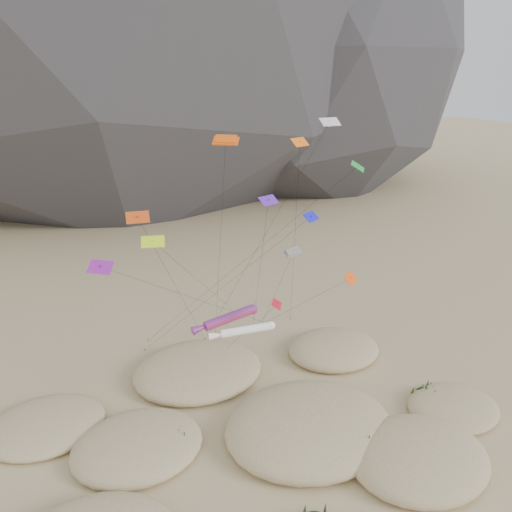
# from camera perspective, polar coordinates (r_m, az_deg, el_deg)

# --- Properties ---
(ground) EXTENTS (500.00, 500.00, 0.00)m
(ground) POSITION_cam_1_polar(r_m,az_deg,el_deg) (50.01, 3.51, -22.41)
(ground) COLOR #CCB789
(ground) RESTS_ON ground
(dunes) EXTENTS (50.88, 39.85, 3.84)m
(dunes) POSITION_cam_1_polar(r_m,az_deg,el_deg) (51.43, -0.25, -19.81)
(dunes) COLOR #CCB789
(dunes) RESTS_ON ground
(dune_grass) EXTENTS (42.90, 28.78, 1.47)m
(dune_grass) POSITION_cam_1_polar(r_m,az_deg,el_deg) (52.22, 1.03, -18.94)
(dune_grass) COLOR black
(dune_grass) RESTS_ON ground
(kite_stakes) EXTENTS (21.14, 4.45, 0.30)m
(kite_stakes) POSITION_cam_1_polar(r_m,az_deg,el_deg) (69.06, -4.40, -8.71)
(kite_stakes) COLOR #3F2D1E
(kite_stakes) RESTS_ON ground
(rainbow_tube_kite) EXTENTS (8.60, 16.35, 11.18)m
(rainbow_tube_kite) POSITION_cam_1_polar(r_m,az_deg,el_deg) (50.88, -3.31, -7.14)
(rainbow_tube_kite) COLOR red
(rainbow_tube_kite) RESTS_ON ground
(white_tube_kite) EXTENTS (6.22, 15.39, 12.03)m
(white_tube_kite) POSITION_cam_1_polar(r_m,az_deg,el_deg) (46.59, -1.42, -8.49)
(white_tube_kite) COLOR white
(white_tube_kite) RESTS_ON ground
(orange_parafoil) EXTENTS (3.43, 14.06, 28.39)m
(orange_parafoil) POSITION_cam_1_polar(r_m,az_deg,el_deg) (46.89, -3.51, 12.60)
(orange_parafoil) COLOR #F0550C
(orange_parafoil) RESTS_ON ground
(multi_parafoil) EXTENTS (2.99, 14.35, 16.56)m
(multi_parafoil) POSITION_cam_1_polar(r_m,az_deg,el_deg) (52.11, 4.24, 0.28)
(multi_parafoil) COLOR red
(multi_parafoil) RESTS_ON ground
(delta_kites) EXTENTS (30.95, 21.97, 29.06)m
(delta_kites) POSITION_cam_1_polar(r_m,az_deg,el_deg) (50.78, 0.57, 4.46)
(delta_kites) COLOR silver
(delta_kites) RESTS_ON ground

